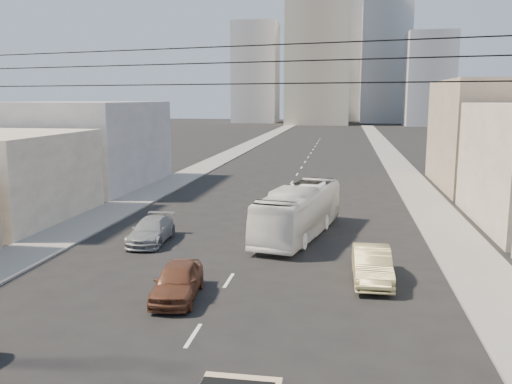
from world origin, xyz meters
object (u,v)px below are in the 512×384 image
(sedan_grey, at_px, (151,231))
(sedan_brown, at_px, (177,281))
(city_bus, at_px, (299,211))
(sedan_tan, at_px, (372,265))

(sedan_grey, bearing_deg, sedan_brown, -66.51)
(city_bus, height_order, sedan_grey, city_bus)
(sedan_tan, distance_m, sedan_grey, 13.36)
(city_bus, xyz_separation_m, sedan_brown, (-4.15, -11.38, -0.78))
(sedan_grey, bearing_deg, sedan_tan, -24.90)
(city_bus, height_order, sedan_brown, city_bus)
(city_bus, xyz_separation_m, sedan_tan, (4.03, -7.89, -0.74))
(city_bus, bearing_deg, sedan_brown, -98.05)
(sedan_brown, bearing_deg, city_bus, 64.29)
(sedan_tan, height_order, sedan_grey, sedan_tan)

